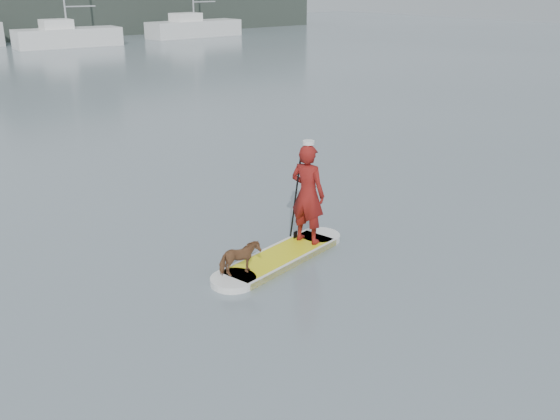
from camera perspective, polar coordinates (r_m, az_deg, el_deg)
paddleboard at (r=11.62m, az=0.00°, el=-4.35°), size 3.25×1.28×0.12m
paddler at (r=11.83m, az=2.55°, el=1.47°), size 0.65×0.81×1.94m
white_cap at (r=11.54m, az=2.63°, el=6.19°), size 0.22×0.22×0.07m
dog at (r=10.74m, az=-3.71°, el=-4.46°), size 0.75×0.44×0.60m
paddle at (r=12.07m, az=1.44°, el=0.40°), size 0.10×0.30×2.00m
sailboat_e at (r=51.57m, az=-18.89°, el=14.83°), size 7.93×3.15×11.24m
sailboat_f at (r=58.01m, az=-7.90°, el=16.27°), size 8.74×2.96×12.92m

